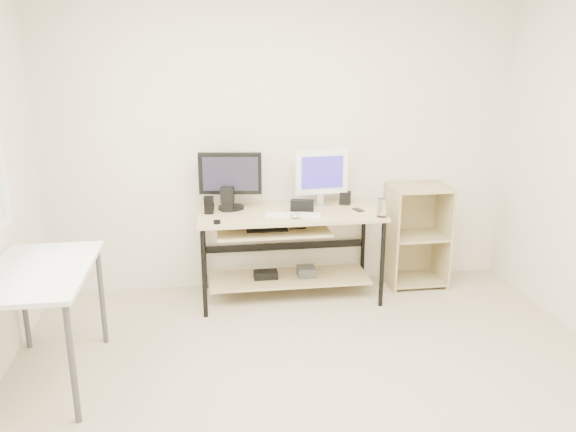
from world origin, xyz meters
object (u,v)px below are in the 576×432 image
(desk, at_px, (287,236))
(shelf_unit, at_px, (415,234))
(white_imac, at_px, (322,173))
(side_table, at_px, (39,282))
(audio_controller, at_px, (209,205))
(black_monitor, at_px, (230,177))

(desk, distance_m, shelf_unit, 1.19)
(desk, relative_size, white_imac, 3.13)
(side_table, distance_m, audio_controller, 1.50)
(side_table, bearing_deg, audio_controller, 46.57)
(white_imac, bearing_deg, desk, -158.66)
(shelf_unit, height_order, black_monitor, black_monitor)
(black_monitor, distance_m, audio_controller, 0.30)
(desk, relative_size, black_monitor, 2.90)
(white_imac, relative_size, audio_controller, 3.28)
(shelf_unit, height_order, white_imac, white_imac)
(black_monitor, bearing_deg, audio_controller, -136.64)
(black_monitor, bearing_deg, side_table, -126.83)
(shelf_unit, xyz_separation_m, white_imac, (-0.86, -0.00, 0.57))
(side_table, height_order, white_imac, white_imac)
(side_table, distance_m, white_imac, 2.35)
(desk, bearing_deg, white_imac, 26.16)
(black_monitor, xyz_separation_m, white_imac, (0.76, 0.00, 0.01))
(side_table, relative_size, audio_controller, 6.85)
(desk, xyz_separation_m, audio_controller, (-0.63, 0.03, 0.28))
(side_table, relative_size, black_monitor, 1.93)
(shelf_unit, bearing_deg, audio_controller, -175.73)
(white_imac, bearing_deg, shelf_unit, -4.57)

